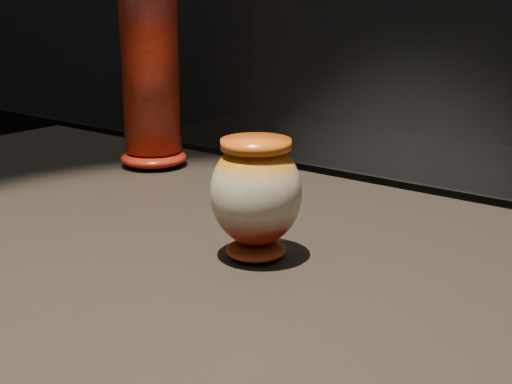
% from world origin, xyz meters
% --- Properties ---
extents(main_vase, '(0.13, 0.13, 0.16)m').
position_xyz_m(main_vase, '(-0.03, -0.01, 0.99)').
color(main_vase, maroon).
rests_on(main_vase, display_plinth).
extents(tall_vase, '(0.15, 0.15, 0.41)m').
position_xyz_m(tall_vase, '(-0.50, 0.25, 1.10)').
color(tall_vase, red).
rests_on(tall_vase, display_plinth).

